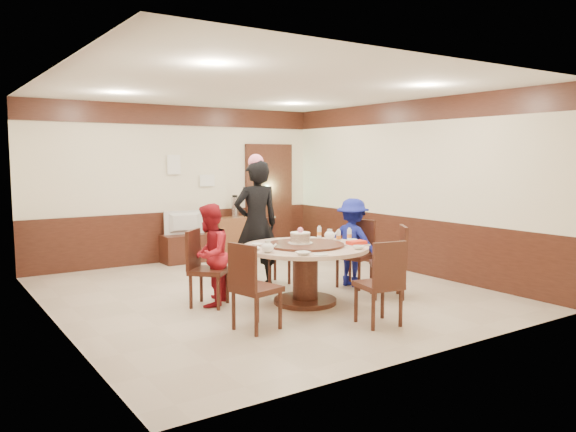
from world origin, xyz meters
TOP-DOWN VIEW (x-y plane):
  - room at (0.01, 0.01)m, footprint 6.00×6.04m
  - banquet_table at (0.13, -0.77)m, footprint 1.63×1.63m
  - chair_0 at (1.28, -0.41)m, footprint 0.57×0.56m
  - chair_1 at (0.38, 0.44)m, footprint 0.47×0.48m
  - chair_2 at (-0.97, -0.19)m, footprint 0.62×0.62m
  - chair_3 at (-0.98, -1.39)m, footprint 0.54×0.53m
  - chair_4 at (0.27, -2.01)m, footprint 0.51×0.52m
  - chair_5 at (1.25, -1.14)m, footprint 0.61×0.61m
  - person_standing at (0.08, 0.38)m, footprint 0.73×0.53m
  - person_red at (-0.94, -0.18)m, footprint 0.79×0.80m
  - person_blue at (1.29, -0.34)m, footprint 0.73×0.94m
  - birthday_cake at (0.09, -0.72)m, footprint 0.32×0.32m
  - teapot_left at (-0.54, -0.93)m, footprint 0.17×0.15m
  - teapot_right at (0.73, -0.51)m, footprint 0.17×0.15m
  - bowl_0 at (-0.39, -0.44)m, footprint 0.14×0.14m
  - bowl_1 at (0.52, -1.36)m, footprint 0.14×0.14m
  - bowl_2 at (-0.29, -1.31)m, footprint 0.17×0.17m
  - bowl_3 at (0.82, -0.89)m, footprint 0.14×0.14m
  - bowl_4 at (-0.56, -0.69)m, footprint 0.14×0.14m
  - saucer_near at (-0.12, -1.42)m, footprint 0.18×0.18m
  - saucer_far at (0.58, -0.27)m, footprint 0.18×0.18m
  - shrimp_platter at (0.69, -1.13)m, footprint 0.30×0.20m
  - bottle_0 at (0.66, -0.79)m, footprint 0.06×0.06m
  - bottle_1 at (0.88, -0.76)m, footprint 0.06×0.06m
  - bottle_2 at (0.67, -0.35)m, footprint 0.06×0.06m
  - tv_stand at (0.01, 2.75)m, footprint 0.85×0.45m
  - television at (0.01, 2.75)m, footprint 0.74×0.18m
  - side_cabinet at (0.99, 2.78)m, footprint 0.80×0.40m
  - thermos at (1.03, 2.78)m, footprint 0.15×0.15m
  - notice_left at (-0.10, 2.96)m, footprint 0.25×0.00m
  - notice_right at (0.55, 2.96)m, footprint 0.30×0.00m

SIDE VIEW (x-z plane):
  - tv_stand at x=0.01m, z-range 0.00..0.50m
  - chair_0 at x=1.28m, z-range -0.18..0.79m
  - chair_1 at x=0.38m, z-range -0.18..0.79m
  - chair_2 at x=-0.97m, z-range -0.18..0.79m
  - chair_3 at x=-0.98m, z-range -0.18..0.79m
  - chair_4 at x=0.27m, z-range -0.18..0.79m
  - chair_5 at x=1.25m, z-range -0.18..0.79m
  - side_cabinet at x=0.99m, z-range 0.00..0.75m
  - banquet_table at x=0.13m, z-range 0.14..0.92m
  - person_blue at x=1.29m, z-range 0.00..1.28m
  - person_red at x=-0.94m, z-range 0.00..1.30m
  - television at x=0.01m, z-range 0.50..0.92m
  - saucer_near at x=-0.12m, z-range 0.75..0.76m
  - saucer_far at x=0.58m, z-range 0.75..0.76m
  - bowl_4 at x=-0.56m, z-range 0.75..0.78m
  - bowl_0 at x=-0.39m, z-range 0.75..0.78m
  - bowl_2 at x=-0.29m, z-range 0.75..0.79m
  - bowl_3 at x=0.82m, z-range 0.75..0.79m
  - bowl_1 at x=0.52m, z-range 0.75..0.79m
  - shrimp_platter at x=0.69m, z-range 0.75..0.81m
  - teapot_left at x=-0.54m, z-range 0.75..0.87m
  - teapot_right at x=0.73m, z-range 0.75..0.87m
  - bottle_0 at x=0.66m, z-range 0.75..0.91m
  - bottle_1 at x=0.88m, z-range 0.75..0.91m
  - bottle_2 at x=0.67m, z-range 0.75..0.91m
  - birthday_cake at x=0.09m, z-range 0.75..0.96m
  - person_standing at x=0.08m, z-range 0.00..1.84m
  - thermos at x=1.03m, z-range 0.75..1.13m
  - room at x=0.01m, z-range -0.34..2.50m
  - notice_right at x=0.55m, z-range 1.34..1.56m
  - notice_left at x=-0.10m, z-range 1.57..1.93m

